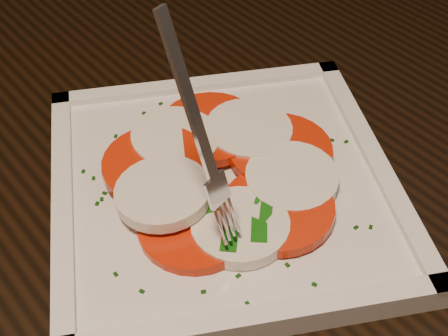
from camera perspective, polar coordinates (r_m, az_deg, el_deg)
The scene contains 4 objects.
table at distance 0.61m, azimuth 3.33°, elevation -3.98°, with size 1.30×0.95×0.75m.
plate at distance 0.49m, azimuth 0.00°, elevation -1.88°, with size 0.26×0.26×0.01m, color white.
caprese_salad at distance 0.47m, azimuth 0.01°, elevation -0.45°, with size 0.22×0.23×0.03m.
fork at distance 0.38m, azimuth -3.02°, elevation 3.44°, with size 0.02×0.05×0.16m, color white, non-canonical shape.
Camera 1 is at (-0.51, -0.13, 1.11)m, focal length 50.00 mm.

